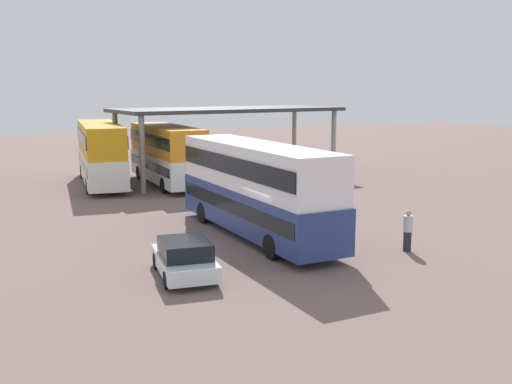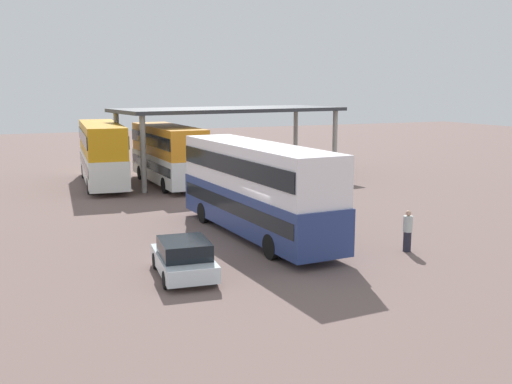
{
  "view_description": "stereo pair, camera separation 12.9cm",
  "coord_description": "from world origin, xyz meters",
  "px_view_note": "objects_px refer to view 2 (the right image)",
  "views": [
    {
      "loc": [
        -10.74,
        -21.34,
        6.58
      ],
      "look_at": [
        -0.07,
        2.38,
        2.0
      ],
      "focal_mm": 41.95,
      "sensor_mm": 36.0,
      "label": 1
    },
    {
      "loc": [
        -10.63,
        -21.39,
        6.58
      ],
      "look_at": [
        -0.07,
        2.38,
        2.0
      ],
      "focal_mm": 41.95,
      "sensor_mm": 36.0,
      "label": 2
    }
  ],
  "objects_px": {
    "parked_hatchback": "(184,258)",
    "double_decker_near_canopy": "(102,151)",
    "double_decker_main": "(256,186)",
    "pedestrian_waiting": "(408,231)",
    "double_decker_mid_row": "(168,153)"
  },
  "relations": [
    {
      "from": "double_decker_near_canopy",
      "to": "double_decker_mid_row",
      "type": "bearing_deg",
      "value": -109.49
    },
    {
      "from": "double_decker_main",
      "to": "double_decker_near_canopy",
      "type": "relative_size",
      "value": 1.02
    },
    {
      "from": "double_decker_main",
      "to": "pedestrian_waiting",
      "type": "bearing_deg",
      "value": -139.18
    },
    {
      "from": "parked_hatchback",
      "to": "pedestrian_waiting",
      "type": "bearing_deg",
      "value": -87.02
    },
    {
      "from": "pedestrian_waiting",
      "to": "parked_hatchback",
      "type": "bearing_deg",
      "value": -139.34
    },
    {
      "from": "double_decker_main",
      "to": "double_decker_near_canopy",
      "type": "bearing_deg",
      "value": 9.48
    },
    {
      "from": "double_decker_main",
      "to": "pedestrian_waiting",
      "type": "relative_size",
      "value": 6.78
    },
    {
      "from": "double_decker_main",
      "to": "pedestrian_waiting",
      "type": "xyz_separation_m",
      "value": [
        4.57,
        -4.81,
        -1.42
      ]
    },
    {
      "from": "double_decker_near_canopy",
      "to": "pedestrian_waiting",
      "type": "distance_m",
      "value": 23.7
    },
    {
      "from": "parked_hatchback",
      "to": "double_decker_near_canopy",
      "type": "relative_size",
      "value": 0.34
    },
    {
      "from": "pedestrian_waiting",
      "to": "double_decker_mid_row",
      "type": "bearing_deg",
      "value": 145.66
    },
    {
      "from": "double_decker_mid_row",
      "to": "parked_hatchback",
      "type": "bearing_deg",
      "value": 165.07
    },
    {
      "from": "parked_hatchback",
      "to": "double_decker_near_canopy",
      "type": "bearing_deg",
      "value": 3.7
    },
    {
      "from": "pedestrian_waiting",
      "to": "double_decker_main",
      "type": "bearing_deg",
      "value": 177.36
    },
    {
      "from": "double_decker_near_canopy",
      "to": "pedestrian_waiting",
      "type": "height_order",
      "value": "double_decker_near_canopy"
    }
  ]
}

